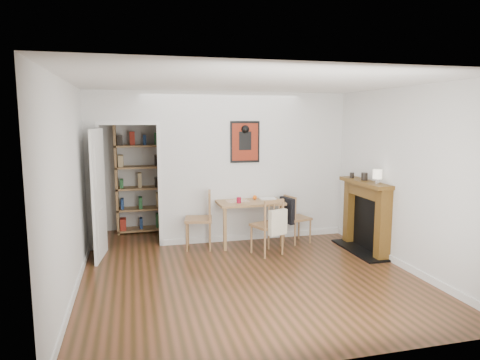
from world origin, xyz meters
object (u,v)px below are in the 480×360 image
object	(u,v)px
dining_table	(249,206)
red_glass	(239,200)
notebook	(268,198)
ceramic_jar_b	(352,175)
chair_right	(296,218)
mantel_lamp	(377,175)
orange_fruit	(255,197)
chair_front	(268,226)
chair_left	(198,220)
fireplace	(366,214)
ceramic_jar_a	(364,177)
bookshelf	(140,178)

from	to	relation	value
dining_table	red_glass	xyz separation A→B (m)	(-0.22, -0.14, 0.14)
dining_table	red_glass	size ratio (longest dim) A/B	11.30
notebook	ceramic_jar_b	xyz separation A→B (m)	(1.29, -0.59, 0.44)
chair_right	notebook	xyz separation A→B (m)	(-0.46, 0.22, 0.32)
mantel_lamp	ceramic_jar_b	world-z (taller)	mantel_lamp
orange_fruit	chair_front	bearing A→B (deg)	-90.03
dining_table	chair_right	xyz separation A→B (m)	(0.81, -0.13, -0.23)
chair_left	mantel_lamp	xyz separation A→B (m)	(2.58, -1.14, 0.81)
fireplace	notebook	size ratio (longest dim) A/B	4.46
chair_right	red_glass	world-z (taller)	red_glass
mantel_lamp	ceramic_jar_a	world-z (taller)	mantel_lamp
red_glass	ceramic_jar_a	distance (m)	2.08
chair_left	chair_right	bearing A→B (deg)	-2.59
chair_left	fireplace	distance (m)	2.75
red_glass	orange_fruit	size ratio (longest dim) A/B	1.32
fireplace	red_glass	distance (m)	2.10
chair_right	ceramic_jar_b	bearing A→B (deg)	-23.53
chair_left	bookshelf	world-z (taller)	bookshelf
orange_fruit	ceramic_jar_b	size ratio (longest dim) A/B	0.80
ceramic_jar_a	ceramic_jar_b	size ratio (longest dim) A/B	1.34
notebook	ceramic_jar_a	xyz separation A→B (m)	(1.35, -0.88, 0.46)
fireplace	notebook	bearing A→B (deg)	145.70
orange_fruit	notebook	distance (m)	0.23
bookshelf	mantel_lamp	xyz separation A→B (m)	(3.49, -2.49, 0.26)
chair_front	fireplace	xyz separation A→B (m)	(1.62, -0.22, 0.15)
ceramic_jar_b	mantel_lamp	bearing A→B (deg)	-86.66
chair_right	orange_fruit	world-z (taller)	chair_right
orange_fruit	ceramic_jar_a	distance (m)	1.87
bookshelf	ceramic_jar_b	bearing A→B (deg)	-27.51
chair_right	mantel_lamp	world-z (taller)	mantel_lamp
bookshelf	mantel_lamp	world-z (taller)	bookshelf
dining_table	bookshelf	distance (m)	2.25
dining_table	orange_fruit	xyz separation A→B (m)	(0.13, 0.10, 0.13)
ceramic_jar_a	dining_table	bearing A→B (deg)	155.25
dining_table	fireplace	distance (m)	1.94
chair_front	red_glass	world-z (taller)	chair_front
ceramic_jar_a	ceramic_jar_b	distance (m)	0.30
chair_front	bookshelf	world-z (taller)	bookshelf
dining_table	bookshelf	bearing A→B (deg)	144.10
dining_table	ceramic_jar_a	size ratio (longest dim) A/B	8.93
ceramic_jar_a	red_glass	bearing A→B (deg)	161.31
dining_table	orange_fruit	world-z (taller)	orange_fruit
dining_table	mantel_lamp	xyz separation A→B (m)	(1.69, -1.19, 0.63)
fireplace	mantel_lamp	world-z (taller)	mantel_lamp
chair_front	notebook	xyz separation A→B (m)	(0.23, 0.72, 0.30)
ceramic_jar_a	ceramic_jar_b	bearing A→B (deg)	101.75
red_glass	ceramic_jar_b	xyz separation A→B (m)	(1.87, -0.36, 0.40)
chair_front	ceramic_jar_a	distance (m)	1.77
dining_table	red_glass	world-z (taller)	red_glass
notebook	dining_table	bearing A→B (deg)	-165.35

